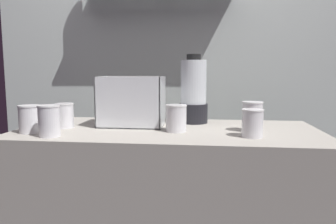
% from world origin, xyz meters
% --- Properties ---
extents(counter, '(1.40, 0.64, 0.90)m').
position_xyz_m(counter, '(0.00, 0.00, 0.45)').
color(counter, '#9E998E').
rests_on(counter, ground_plane).
extents(back_wall_unit, '(2.60, 0.24, 2.50)m').
position_xyz_m(back_wall_unit, '(-0.01, 0.77, 1.27)').
color(back_wall_unit, silver).
rests_on(back_wall_unit, ground_plane).
extents(carrot_display_bin, '(0.31, 0.20, 0.24)m').
position_xyz_m(carrot_display_bin, '(-0.19, 0.07, 0.97)').
color(carrot_display_bin, white).
rests_on(carrot_display_bin, counter).
extents(blender_pitcher, '(0.15, 0.15, 0.36)m').
position_xyz_m(blender_pitcher, '(0.11, 0.20, 1.06)').
color(blender_pitcher, black).
rests_on(blender_pitcher, counter).
extents(juice_cup_orange_far_left, '(0.09, 0.09, 0.12)m').
position_xyz_m(juice_cup_orange_far_left, '(-0.59, -0.16, 0.95)').
color(juice_cup_orange_far_left, white).
rests_on(juice_cup_orange_far_left, counter).
extents(juice_cup_beet_left, '(0.09, 0.09, 0.12)m').
position_xyz_m(juice_cup_beet_left, '(-0.49, -0.03, 0.95)').
color(juice_cup_beet_left, white).
rests_on(juice_cup_beet_left, counter).
extents(juice_cup_beet_middle, '(0.09, 0.09, 0.13)m').
position_xyz_m(juice_cup_beet_middle, '(-0.47, -0.23, 0.96)').
color(juice_cup_beet_middle, white).
rests_on(juice_cup_beet_middle, counter).
extents(juice_cup_orange_right, '(0.10, 0.10, 0.12)m').
position_xyz_m(juice_cup_orange_right, '(0.04, -0.06, 0.95)').
color(juice_cup_orange_right, white).
rests_on(juice_cup_orange_right, counter).
extents(juice_cup_beet_far_right, '(0.09, 0.09, 0.12)m').
position_xyz_m(juice_cup_beet_far_right, '(0.37, -0.14, 0.95)').
color(juice_cup_beet_far_right, white).
rests_on(juice_cup_beet_far_right, counter).
extents(juice_cup_mango_rightmost, '(0.09, 0.09, 0.13)m').
position_xyz_m(juice_cup_mango_rightmost, '(0.38, -0.02, 0.96)').
color(juice_cup_mango_rightmost, white).
rests_on(juice_cup_mango_rightmost, counter).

